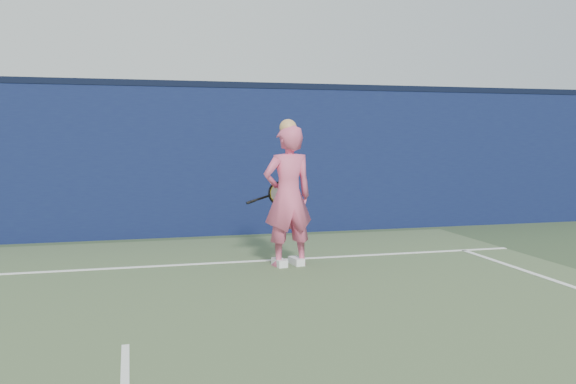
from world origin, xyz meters
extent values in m
cube|color=#0E153E|center=(0.00, 6.50, 1.25)|extent=(24.00, 0.40, 2.50)
cube|color=black|center=(0.00, 6.50, 2.55)|extent=(24.00, 0.42, 0.10)
imported|color=#DE567D|center=(2.03, 3.64, 0.91)|extent=(0.72, 0.53, 1.82)
sphere|color=tan|center=(2.03, 3.64, 1.79)|extent=(0.22, 0.22, 0.22)
cube|color=white|center=(2.15, 3.66, 0.05)|extent=(0.16, 0.29, 0.10)
cube|color=white|center=(1.91, 3.62, 0.05)|extent=(0.16, 0.29, 0.10)
torus|color=black|center=(2.01, 4.06, 0.91)|extent=(0.32, 0.16, 0.32)
torus|color=yellow|center=(2.01, 4.06, 0.91)|extent=(0.26, 0.12, 0.26)
cylinder|color=beige|center=(2.01, 4.06, 0.91)|extent=(0.26, 0.12, 0.26)
cylinder|color=black|center=(1.76, 4.06, 0.85)|extent=(0.29, 0.08, 0.11)
cylinder|color=black|center=(1.63, 4.06, 0.81)|extent=(0.14, 0.06, 0.07)
cube|color=white|center=(0.00, 4.00, 0.01)|extent=(11.00, 0.08, 0.01)
camera|label=1|loc=(0.06, -3.91, 1.66)|focal=38.00mm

